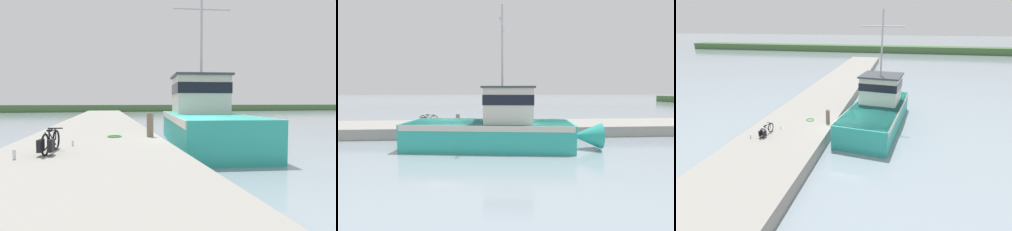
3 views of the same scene
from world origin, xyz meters
The scene contains 9 objects.
ground_plane centered at (0.00, 0.00, 0.00)m, with size 320.00×320.00×0.00m, color #84939E.
dock_pier centered at (-4.02, 0.00, 0.41)m, with size 5.60×80.00×0.83m, color gray.
far_shoreline centered at (30.00, 58.32, 0.86)m, with size 180.00×5.00×1.73m, color #426638.
fishing_boat_main centered at (1.79, 3.47, 1.40)m, with size 5.04×12.35×8.82m.
bicycle_touring centered at (-5.09, -2.47, 1.15)m, with size 0.53×1.63×0.70m.
mooring_post centered at (-1.67, 0.59, 1.34)m, with size 0.29×0.29×1.03m, color #756651.
hose_coil centered at (-3.16, 0.89, 0.86)m, with size 0.60×0.60×0.05m, color green.
water_bottle_on_curb centered at (-4.62, -1.14, 0.92)m, with size 0.07×0.07×0.18m, color silver.
water_bottle_by_bike centered at (-5.82, -3.07, 0.96)m, with size 0.08×0.08×0.26m, color silver.
Camera 1 is at (-3.46, -10.52, 2.30)m, focal length 28.00 mm.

